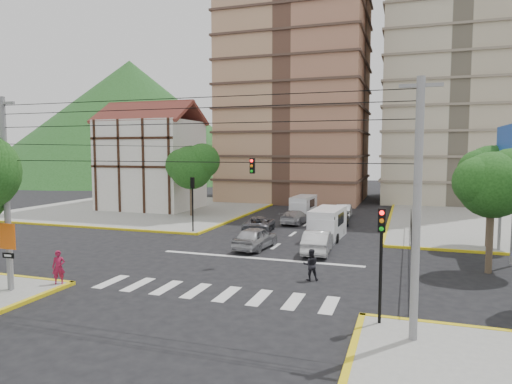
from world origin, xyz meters
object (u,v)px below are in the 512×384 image
at_px(car_silver_front_left, 255,238).
at_px(car_white_front_right, 318,242).
at_px(van_right_lane, 327,224).
at_px(pedestrian_sw_corner, 59,267).
at_px(traffic_light_se, 381,246).
at_px(district_sign, 8,243).
at_px(traffic_light_nw, 193,195).
at_px(van_left_lane, 303,207).
at_px(pedestrian_crosswalk, 311,265).

height_order(car_silver_front_left, car_white_front_right, car_silver_front_left).
xyz_separation_m(van_right_lane, pedestrian_sw_corner, (-10.44, -16.41, -0.13)).
relative_size(traffic_light_se, car_silver_front_left, 0.98).
bearing_deg(district_sign, traffic_light_se, 4.95).
xyz_separation_m(traffic_light_nw, van_right_lane, (10.74, 1.08, -2.00)).
distance_m(traffic_light_se, car_silver_front_left, 14.81).
xyz_separation_m(van_left_lane, car_silver_front_left, (0.28, -15.97, -0.23)).
bearing_deg(traffic_light_nw, van_right_lane, 5.72).
bearing_deg(pedestrian_sw_corner, district_sign, -160.25).
height_order(traffic_light_se, district_sign, traffic_light_se).
distance_m(van_left_lane, pedestrian_sw_corner, 27.99).
bearing_deg(district_sign, traffic_light_nw, 86.64).
height_order(district_sign, van_left_lane, district_sign).
bearing_deg(van_right_lane, car_white_front_right, -84.17).
relative_size(traffic_light_nw, district_sign, 1.38).
distance_m(traffic_light_se, van_right_lane, 17.48).
distance_m(car_silver_front_left, car_white_front_right, 4.29).
height_order(traffic_light_nw, district_sign, traffic_light_nw).
height_order(traffic_light_nw, car_silver_front_left, traffic_light_nw).
bearing_deg(pedestrian_sw_corner, van_left_lane, 44.46).
relative_size(traffic_light_nw, pedestrian_sw_corner, 2.65).
xyz_separation_m(traffic_light_nw, pedestrian_sw_corner, (0.30, -15.34, -2.13)).
distance_m(traffic_light_nw, van_left_lane, 13.76).
distance_m(van_right_lane, car_silver_front_left, 6.49).
distance_m(car_white_front_right, pedestrian_crosswalk, 6.39).
height_order(traffic_light_se, traffic_light_nw, same).
bearing_deg(traffic_light_nw, pedestrian_sw_corner, -88.88).
distance_m(van_right_lane, van_left_lane, 11.73).
height_order(car_silver_front_left, pedestrian_sw_corner, pedestrian_sw_corner).
height_order(district_sign, car_white_front_right, district_sign).
relative_size(traffic_light_se, district_sign, 1.38).
xyz_separation_m(traffic_light_se, van_left_lane, (-9.17, 27.58, -2.11)).
bearing_deg(car_silver_front_left, district_sign, 65.17).
bearing_deg(car_silver_front_left, car_white_front_right, -173.74).
height_order(traffic_light_nw, car_white_front_right, traffic_light_nw).
xyz_separation_m(district_sign, van_left_lane, (7.43, 29.02, -1.45)).
height_order(traffic_light_se, pedestrian_crosswalk, traffic_light_se).
height_order(van_left_lane, pedestrian_crosswalk, van_left_lane).
bearing_deg(car_white_front_right, pedestrian_crosswalk, 93.81).
height_order(district_sign, pedestrian_sw_corner, district_sign).
distance_m(district_sign, van_left_lane, 29.99).
bearing_deg(pedestrian_sw_corner, pedestrian_crosswalk, -9.25).
distance_m(traffic_light_nw, car_white_front_right, 11.91).
bearing_deg(traffic_light_se, van_left_lane, 108.40).
bearing_deg(traffic_light_nw, car_white_front_right, -19.77).
xyz_separation_m(van_right_lane, car_silver_front_left, (-4.04, -5.07, -0.35)).
xyz_separation_m(car_silver_front_left, pedestrian_crosswalk, (5.13, -6.29, 0.05)).
distance_m(traffic_light_se, district_sign, 16.68).
bearing_deg(traffic_light_se, car_white_front_right, 111.59).
bearing_deg(car_white_front_right, district_sign, 43.71).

